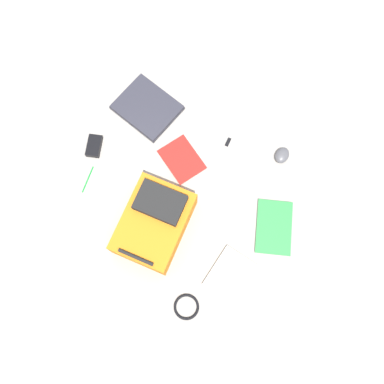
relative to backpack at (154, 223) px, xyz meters
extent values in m
plane|color=gray|center=(-0.07, -0.22, -0.09)|extent=(3.78, 3.78, 0.00)
cube|color=orange|center=(0.00, 0.01, -0.01)|extent=(0.30, 0.40, 0.16)
cube|color=black|center=(0.00, -0.08, 0.09)|extent=(0.22, 0.16, 0.04)
cylinder|color=black|center=(0.01, 0.19, 0.08)|extent=(0.17, 0.02, 0.02)
cube|color=#24242C|center=(0.28, -0.57, -0.08)|extent=(0.37, 0.34, 0.02)
cube|color=#2D2D38|center=(0.28, -0.57, -0.06)|extent=(0.37, 0.34, 0.01)
cube|color=silver|center=(-0.43, 0.10, -0.08)|extent=(0.23, 0.25, 0.02)
cube|color=silver|center=(-0.43, 0.10, -0.07)|extent=(0.23, 0.26, 0.00)
cube|color=silver|center=(-0.54, -0.20, -0.08)|extent=(0.23, 0.29, 0.02)
cube|color=#2D8C3F|center=(-0.54, -0.20, -0.07)|extent=(0.23, 0.30, 0.00)
cube|color=silver|center=(0.00, -0.37, -0.08)|extent=(0.27, 0.25, 0.01)
cube|color=red|center=(0.00, -0.37, -0.07)|extent=(0.28, 0.26, 0.00)
ellipsoid|color=#4C4C51|center=(-0.47, -0.57, -0.07)|extent=(0.08, 0.10, 0.04)
torus|color=black|center=(-0.28, 0.31, -0.08)|extent=(0.12, 0.12, 0.01)
cube|color=black|center=(0.45, -0.27, -0.07)|extent=(0.09, 0.13, 0.03)
cylinder|color=#198C33|center=(0.41, -0.10, -0.08)|extent=(0.01, 0.14, 0.01)
cube|color=black|center=(-0.18, -0.54, -0.08)|extent=(0.02, 0.05, 0.01)
camera|label=1|loc=(-0.31, 0.30, 2.01)|focal=40.41mm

